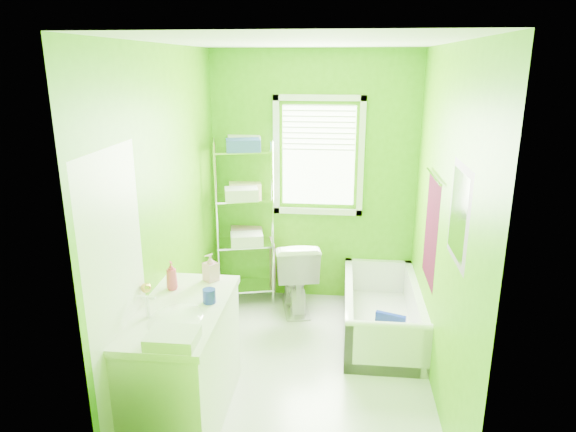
# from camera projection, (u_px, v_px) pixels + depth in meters

# --- Properties ---
(ground) EXTENTS (2.90, 2.90, 0.00)m
(ground) POSITION_uv_depth(u_px,v_px,m) (300.00, 369.00, 4.29)
(ground) COLOR silver
(ground) RESTS_ON ground
(room_envelope) EXTENTS (2.14, 2.94, 2.62)m
(room_envelope) POSITION_uv_depth(u_px,v_px,m) (302.00, 190.00, 3.85)
(room_envelope) COLOR #4AA207
(room_envelope) RESTS_ON ground
(window) EXTENTS (0.92, 0.05, 1.22)m
(window) POSITION_uv_depth(u_px,v_px,m) (319.00, 150.00, 5.18)
(window) COLOR white
(window) RESTS_ON ground
(door) EXTENTS (0.09, 0.80, 2.00)m
(door) POSITION_uv_depth(u_px,v_px,m) (120.00, 310.00, 3.16)
(door) COLOR white
(door) RESTS_ON ground
(right_wall_decor) EXTENTS (0.04, 1.48, 1.17)m
(right_wall_decor) POSITION_uv_depth(u_px,v_px,m) (441.00, 224.00, 3.79)
(right_wall_decor) COLOR #46081D
(right_wall_decor) RESTS_ON ground
(bathtub) EXTENTS (0.69, 1.48, 0.48)m
(bathtub) POSITION_uv_depth(u_px,v_px,m) (381.00, 319.00, 4.81)
(bathtub) COLOR white
(bathtub) RESTS_ON ground
(toilet) EXTENTS (0.57, 0.82, 0.77)m
(toilet) POSITION_uv_depth(u_px,v_px,m) (295.00, 273.00, 5.26)
(toilet) COLOR white
(toilet) RESTS_ON ground
(vanity) EXTENTS (0.59, 1.16, 1.09)m
(vanity) POSITION_uv_depth(u_px,v_px,m) (183.00, 361.00, 3.59)
(vanity) COLOR white
(vanity) RESTS_ON ground
(wire_shelf_unit) EXTENTS (0.65, 0.55, 1.75)m
(wire_shelf_unit) POSITION_uv_depth(u_px,v_px,m) (246.00, 203.00, 5.26)
(wire_shelf_unit) COLOR silver
(wire_shelf_unit) RESTS_ON ground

